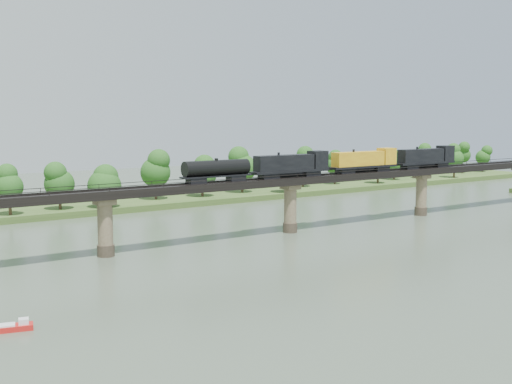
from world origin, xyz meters
TOP-DOWN VIEW (x-y plane):
  - ground at (0.00, 0.00)m, footprint 400.00×400.00m
  - far_bank at (0.00, 85.00)m, footprint 300.00×24.00m
  - bridge at (0.00, 30.00)m, footprint 236.00×30.00m
  - bridge_superstructure at (0.00, 30.00)m, footprint 220.00×4.90m
  - far_treeline at (-8.21, 80.52)m, footprint 289.06×17.54m
  - freight_train at (13.76, 30.00)m, footprint 75.32×2.93m
  - motorboat at (-63.15, -0.69)m, footprint 4.84×2.74m

SIDE VIEW (x-z plane):
  - ground at x=0.00m, z-range 0.00..0.00m
  - motorboat at x=-63.15m, z-range -0.20..1.08m
  - far_bank at x=0.00m, z-range 0.00..1.60m
  - bridge at x=0.00m, z-range -0.29..11.21m
  - far_treeline at x=-8.21m, z-range 2.03..15.63m
  - bridge_superstructure at x=0.00m, z-range 11.42..12.17m
  - freight_train at x=13.76m, z-range 11.38..16.57m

